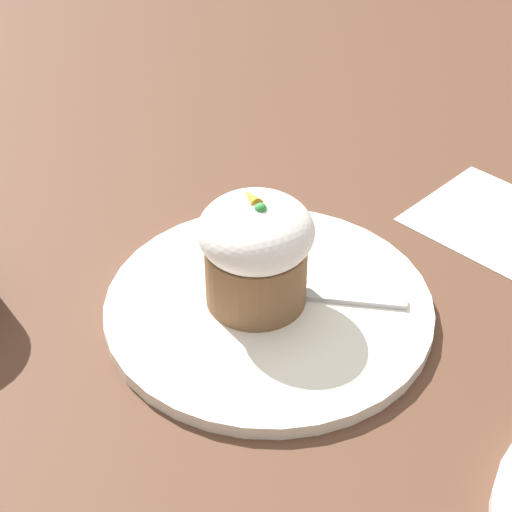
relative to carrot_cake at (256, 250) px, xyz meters
The scene contains 5 objects.
ground_plane 0.06m from the carrot_cake, 135.53° to the right, with size 4.00×4.00×0.00m, color #513323.
dessert_plate 0.05m from the carrot_cake, 135.53° to the right, with size 0.24×0.24×0.01m.
carrot_cake is the anchor object (origin of this frame).
spoon 0.05m from the carrot_cake, 102.88° to the right, with size 0.09×0.12×0.01m.
paper_napkin 0.24m from the carrot_cake, 88.33° to the right, with size 0.17×0.15×0.00m.
Camera 1 is at (-0.42, 0.21, 0.42)m, focal length 60.00 mm.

